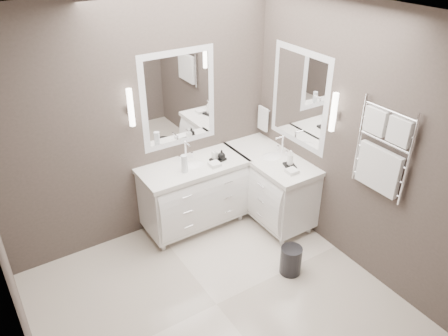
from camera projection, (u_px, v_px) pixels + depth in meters
floor at (216, 305)px, 4.27m from camera, size 3.20×3.00×0.01m
ceiling at (213, 17)px, 2.91m from camera, size 3.20×3.00×0.01m
wall_back at (142, 125)px, 4.69m from camera, size 3.20×0.01×2.70m
wall_front at (353, 308)px, 2.49m from camera, size 3.20×0.01×2.70m
wall_left at (5, 260)px, 2.84m from camera, size 0.01×3.00×2.70m
wall_right at (352, 141)px, 4.34m from camera, size 0.01×3.00×2.70m
vanity_back at (194, 192)px, 5.13m from camera, size 1.24×0.59×0.97m
vanity_right at (270, 183)px, 5.30m from camera, size 0.59×1.24×0.97m
mirror_back at (179, 99)px, 4.79m from camera, size 0.90×0.02×1.10m
mirror_right at (299, 98)px, 4.82m from camera, size 0.02×0.90×1.10m
sconce_back at (131, 108)px, 4.45m from camera, size 0.06×0.06×0.40m
sconce_right at (334, 113)px, 4.34m from camera, size 0.06×0.06×0.40m
towel_bar_corner at (263, 118)px, 5.42m from camera, size 0.03×0.22×0.30m
towel_ladder at (382, 155)px, 4.00m from camera, size 0.06×0.58×0.90m
waste_bin at (291, 260)px, 4.58m from camera, size 0.26×0.26×0.32m
amenity_tray_back at (218, 159)px, 5.03m from camera, size 0.18×0.15×0.02m
amenity_tray_right at (290, 166)px, 4.90m from camera, size 0.15×0.18×0.02m
water_bottle at (184, 164)px, 4.76m from camera, size 0.07×0.07×0.20m
soap_bottle_a at (215, 153)px, 4.99m from camera, size 0.06×0.06×0.13m
soap_bottle_b at (222, 154)px, 4.98m from camera, size 0.09×0.09×0.11m
soap_bottle_c at (290, 158)px, 4.85m from camera, size 0.09×0.09×0.18m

